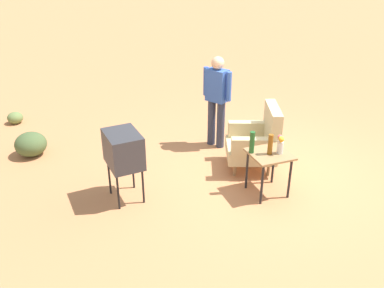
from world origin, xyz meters
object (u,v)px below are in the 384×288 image
(armchair, at_px, (257,140))
(side_table, at_px, (269,159))
(bottle_tall_amber, at_px, (270,144))
(bottle_wine_green, at_px, (252,142))
(person_standing, at_px, (217,97))
(tv_on_stand, at_px, (123,150))
(flower_vase, at_px, (280,144))

(armchair, bearing_deg, side_table, -16.22)
(bottle_tall_amber, relative_size, bottle_wine_green, 0.94)
(side_table, bearing_deg, person_standing, -177.70)
(tv_on_stand, distance_m, person_standing, 2.21)
(flower_vase, bearing_deg, tv_on_stand, -107.06)
(tv_on_stand, relative_size, flower_vase, 3.89)
(bottle_wine_green, height_order, flower_vase, bottle_wine_green)
(tv_on_stand, height_order, bottle_tall_amber, tv_on_stand)
(bottle_wine_green, bearing_deg, person_standing, 174.11)
(person_standing, xyz_separation_m, flower_vase, (1.77, 0.20, -0.13))
(flower_vase, bearing_deg, bottle_wine_green, -114.14)
(armchair, height_order, tv_on_stand, armchair)
(armchair, height_order, flower_vase, armchair)
(armchair, xyz_separation_m, tv_on_stand, (0.14, -2.17, 0.28))
(bottle_tall_amber, bearing_deg, person_standing, -178.31)
(side_table, distance_m, tv_on_stand, 2.06)
(side_table, height_order, bottle_wine_green, bottle_wine_green)
(bottle_tall_amber, bearing_deg, flower_vase, 77.47)
(armchair, relative_size, person_standing, 0.65)
(tv_on_stand, height_order, flower_vase, tv_on_stand)
(bottle_tall_amber, distance_m, flower_vase, 0.15)
(bottle_tall_amber, xyz_separation_m, flower_vase, (0.03, 0.14, -0.00))
(tv_on_stand, bearing_deg, person_standing, 120.87)
(armchair, bearing_deg, flower_vase, -6.30)
(person_standing, distance_m, bottle_tall_amber, 1.75)
(person_standing, relative_size, bottle_wine_green, 5.12)
(side_table, bearing_deg, flower_vase, 68.49)
(armchair, relative_size, side_table, 1.61)
(bottle_wine_green, bearing_deg, side_table, 64.49)
(armchair, xyz_separation_m, side_table, (0.73, -0.21, 0.06))
(armchair, relative_size, flower_vase, 4.00)
(tv_on_stand, xyz_separation_m, bottle_tall_amber, (0.61, 1.94, 0.02))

